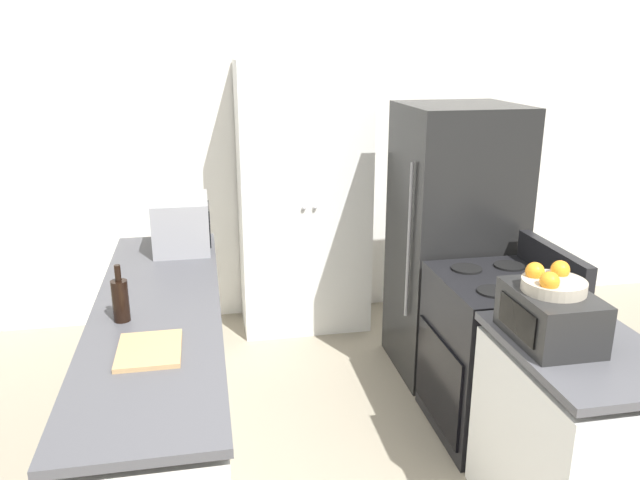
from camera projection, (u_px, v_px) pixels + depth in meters
wall_back at (285, 154)px, 4.84m from camera, size 7.00×0.06×2.60m
counter_left at (164, 394)px, 3.12m from camera, size 0.60×2.35×0.92m
counter_right at (572, 444)px, 2.72m from camera, size 0.60×0.84×0.92m
pantry_cabinet at (303, 199)px, 4.66m from camera, size 0.95×0.53×2.02m
stove at (495, 354)px, 3.46m from camera, size 0.66×0.71×1.08m
refrigerator at (453, 243)px, 4.05m from camera, size 0.73×0.71×1.77m
microwave at (182, 224)px, 3.79m from camera, size 0.34×0.45×0.31m
wine_bottle at (120, 299)px, 2.80m from camera, size 0.07×0.07×0.27m
toaster_oven at (550, 316)px, 2.61m from camera, size 0.30×0.43×0.22m
fruit_bowl at (552, 282)px, 2.57m from camera, size 0.26×0.26×0.11m
cutting_board at (149, 350)px, 2.53m from camera, size 0.25×0.32×0.02m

